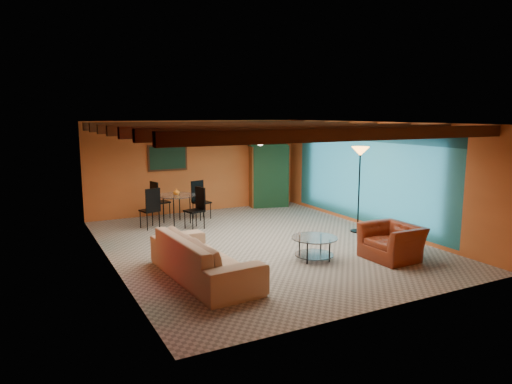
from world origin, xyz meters
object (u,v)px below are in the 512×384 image
sofa (204,257)px  floor_lamp (359,190)px  dining_table (177,204)px  vase (176,181)px  armchair (392,242)px  coffee_table (314,248)px  armoire (267,176)px  potted_plant (267,138)px

sofa → floor_lamp: bearing=-77.6°
dining_table → vase: bearing=-63.4°
armchair → vase: (-2.88, 4.97, 0.80)m
coffee_table → floor_lamp: 2.74m
coffee_table → sofa: bearing=179.6°
armoire → coffee_table: bearing=-95.1°
armoire → potted_plant: (0.00, 0.00, 1.18)m
armoire → potted_plant: potted_plant is taller
sofa → vase: vase is taller
potted_plant → floor_lamp: bearing=-83.4°
armoire → sofa: bearing=-114.7°
sofa → armchair: (3.76, -0.69, -0.04)m
sofa → dining_table: size_ratio=1.31×
armchair → sofa: bearing=-102.2°
dining_table → coffee_table: bearing=-71.1°
coffee_table → floor_lamp: floor_lamp is taller
armoire → potted_plant: 1.18m
armchair → floor_lamp: size_ratio=0.51×
floor_lamp → vase: size_ratio=12.10×
floor_lamp → armoire: bearing=96.6°
potted_plant → vase: potted_plant is taller
armoire → floor_lamp: floor_lamp is taller
coffee_table → armchair: bearing=-25.5°
sofa → coffee_table: sofa is taller
armchair → coffee_table: size_ratio=1.17×
vase → floor_lamp: bearing=-38.4°
dining_table → potted_plant: 3.75m
sofa → armchair: sofa is taller
armchair → floor_lamp: floor_lamp is taller
sofa → floor_lamp: (4.58, 1.35, 0.67)m
potted_plant → sofa: bearing=-128.4°
floor_lamp → potted_plant: potted_plant is taller
floor_lamp → dining_table: bearing=141.6°
sofa → floor_lamp: floor_lamp is taller
potted_plant → coffee_table: bearing=-108.8°
armchair → armoire: armoire is taller
sofa → armoire: bearing=-42.4°
armchair → armoire: bearing=174.6°
sofa → armoire: (4.13, 5.22, 0.56)m
armchair → coffee_table: 1.57m
vase → potted_plant: bearing=16.1°
vase → sofa: bearing=-101.6°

